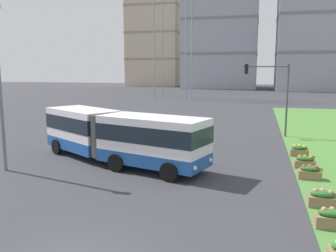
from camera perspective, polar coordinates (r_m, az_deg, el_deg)
articulated_bus at (r=21.38m, az=-8.16°, el=-1.50°), size 11.67×7.08×3.00m
car_silver_hatch at (r=30.53m, az=-6.98°, el=-0.02°), size 4.58×2.43×1.58m
flower_planter_1 at (r=13.96m, az=24.78°, el=-13.27°), size 1.10×0.56×0.74m
flower_planter_2 at (r=15.80m, az=23.49°, el=-10.58°), size 1.10×0.56×0.74m
flower_planter_3 at (r=19.38m, az=21.74°, el=-6.89°), size 1.10×0.56×0.74m
flower_planter_4 at (r=21.36m, az=21.04°, el=-5.40°), size 1.10×0.56×0.74m
flower_planter_5 at (r=24.16m, az=20.26°, el=-3.72°), size 1.10×0.56×0.74m
traffic_light_far_right at (r=30.32m, az=16.37°, el=5.96°), size 3.68×0.28×5.96m
apartment_tower_west at (r=126.64m, az=-1.91°, el=16.28°), size 17.56×16.48×42.96m
apartment_tower_westcentre at (r=111.06m, az=8.55°, el=18.62°), size 21.52×14.84×48.35m
apartment_tower_centre at (r=103.44m, az=22.47°, el=15.75°), size 18.64×15.09×37.57m
transmission_pylon at (r=70.43m, az=0.90°, el=17.58°), size 9.00×6.24×29.14m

